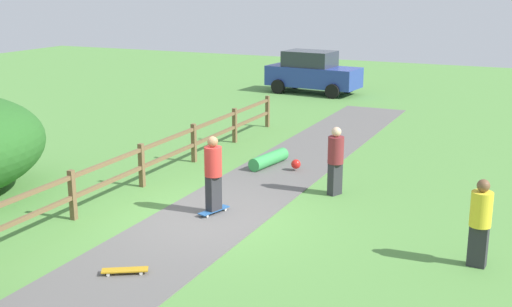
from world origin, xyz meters
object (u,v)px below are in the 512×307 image
object	(u,v)px
bystander_maroon	(336,158)
parked_car_blue	(312,72)
skater_fallen	(271,160)
bystander_yellow	(480,219)
skater_riding	(213,171)
skateboard_loose	(125,270)

from	to	relation	value
bystander_maroon	parked_car_blue	bearing A→B (deg)	112.12
skater_fallen	bystander_yellow	bearing A→B (deg)	-36.70
skater_fallen	parked_car_blue	bearing A→B (deg)	104.92
parked_car_blue	bystander_yellow	bearing A→B (deg)	-61.05
skater_riding	skateboard_loose	distance (m)	3.49
skater_fallen	bystander_maroon	bearing A→B (deg)	-34.08
skater_fallen	parked_car_blue	xyz separation A→B (m)	(-3.26, 12.22, 0.76)
skateboard_loose	bystander_maroon	xyz separation A→B (m)	(1.91, 5.81, 0.82)
skater_riding	parked_car_blue	distance (m)	16.66
skater_fallen	skateboard_loose	distance (m)	7.42
parked_car_blue	skateboard_loose	bearing A→B (deg)	-79.31
skateboard_loose	skater_fallen	bearing A→B (deg)	93.46
skateboard_loose	parked_car_blue	size ratio (longest dim) A/B	0.18
skater_riding	skateboard_loose	xyz separation A→B (m)	(0.06, -3.37, -0.90)
skater_riding	skater_fallen	size ratio (longest dim) A/B	1.13
skateboard_loose	bystander_maroon	size ratio (longest dim) A/B	0.48
skater_riding	bystander_maroon	bearing A→B (deg)	51.07
skateboard_loose	bystander_maroon	distance (m)	6.17
skateboard_loose	parked_car_blue	xyz separation A→B (m)	(-3.70, 19.62, 0.87)
skater_fallen	bystander_maroon	distance (m)	2.93
skater_fallen	bystander_yellow	size ratio (longest dim) A/B	0.95
skater_riding	bystander_maroon	world-z (taller)	skater_riding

